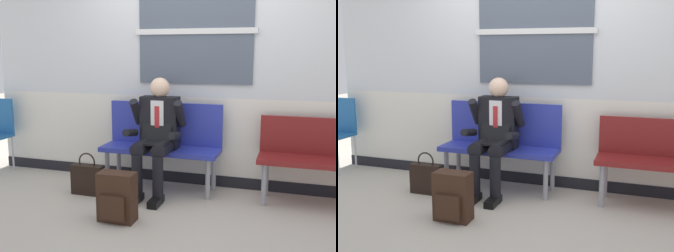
{
  "view_description": "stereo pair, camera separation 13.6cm",
  "coord_description": "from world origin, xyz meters",
  "views": [
    {
      "loc": [
        1.08,
        -3.81,
        1.5
      ],
      "look_at": [
        -0.15,
        0.06,
        0.75
      ],
      "focal_mm": 43.79,
      "sensor_mm": 36.0,
      "label": 1
    },
    {
      "loc": [
        1.21,
        -3.77,
        1.5
      ],
      "look_at": [
        -0.15,
        0.06,
        0.75
      ],
      "focal_mm": 43.79,
      "sensor_mm": 36.0,
      "label": 2
    }
  ],
  "objects": [
    {
      "name": "station_wall",
      "position": [
        -0.0,
        0.61,
        1.49
      ],
      "size": [
        5.03,
        0.17,
        2.99
      ],
      "color": "silver",
      "rests_on": "ground"
    },
    {
      "name": "bench_with_person",
      "position": [
        -0.31,
        0.34,
        0.54
      ],
      "size": [
        1.28,
        0.42,
        0.94
      ],
      "color": "#28339E",
      "rests_on": "ground"
    },
    {
      "name": "backpack",
      "position": [
        -0.4,
        -0.66,
        0.22
      ],
      "size": [
        0.33,
        0.21,
        0.44
      ],
      "color": "#331E14",
      "rests_on": "ground"
    },
    {
      "name": "bench_empty",
      "position": [
        1.43,
        0.33,
        0.51
      ],
      "size": [
        1.4,
        0.42,
        0.85
      ],
      "color": "maroon",
      "rests_on": "ground"
    },
    {
      "name": "person_seated",
      "position": [
        -0.31,
        0.13,
        0.65
      ],
      "size": [
        0.57,
        0.7,
        1.22
      ],
      "color": "black",
      "rests_on": "ground"
    },
    {
      "name": "ground_plane",
      "position": [
        0.0,
        0.0,
        0.0
      ],
      "size": [
        18.0,
        18.0,
        0.0
      ],
      "primitive_type": "plane",
      "color": "#B2A899"
    },
    {
      "name": "handbag",
      "position": [
        -0.98,
        -0.13,
        0.17
      ],
      "size": [
        0.35,
        0.1,
        0.45
      ],
      "color": "black",
      "rests_on": "ground"
    }
  ]
}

